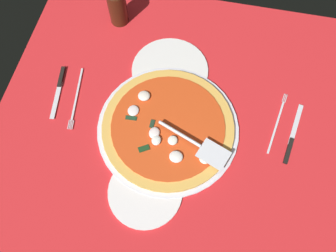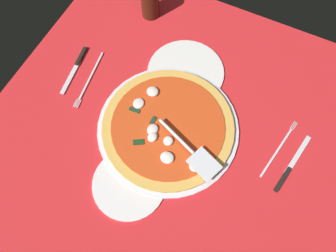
% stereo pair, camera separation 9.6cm
% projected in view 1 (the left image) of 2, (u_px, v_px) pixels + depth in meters
% --- Properties ---
extents(ground_plane, '(1.11, 1.11, 0.01)m').
position_uv_depth(ground_plane, '(172.00, 134.00, 0.98)').
color(ground_plane, red).
extents(checker_pattern, '(1.11, 1.11, 0.00)m').
position_uv_depth(checker_pattern, '(172.00, 133.00, 0.98)').
color(checker_pattern, white).
rests_on(checker_pattern, ground_plane).
extents(pizza_pan, '(0.43, 0.43, 0.01)m').
position_uv_depth(pizza_pan, '(168.00, 128.00, 0.98)').
color(pizza_pan, silver).
rests_on(pizza_pan, ground_plane).
extents(dinner_plate_left, '(0.21, 0.21, 0.01)m').
position_uv_depth(dinner_plate_left, '(145.00, 192.00, 0.90)').
color(dinner_plate_left, silver).
rests_on(dinner_plate_left, ground_plane).
extents(dinner_plate_right, '(0.25, 0.25, 0.01)m').
position_uv_depth(dinner_plate_right, '(170.00, 70.00, 1.06)').
color(dinner_plate_right, silver).
rests_on(dinner_plate_right, ground_plane).
extents(pizza, '(0.40, 0.40, 0.03)m').
position_uv_depth(pizza, '(168.00, 127.00, 0.96)').
color(pizza, gold).
rests_on(pizza, pizza_pan).
extents(pizza_server, '(0.12, 0.22, 0.01)m').
position_uv_depth(pizza_server, '(198.00, 145.00, 0.92)').
color(pizza_server, silver).
rests_on(pizza_server, pizza).
extents(place_setting_near, '(0.23, 0.15, 0.01)m').
position_uv_depth(place_setting_near, '(284.00, 131.00, 0.98)').
color(place_setting_near, white).
rests_on(place_setting_near, ground_plane).
extents(place_setting_far, '(0.22, 0.16, 0.01)m').
position_uv_depth(place_setting_far, '(68.00, 93.00, 1.03)').
color(place_setting_far, white).
rests_on(place_setting_far, ground_plane).
extents(beer_bottle, '(0.06, 0.06, 0.22)m').
position_uv_depth(beer_bottle, '(117.00, 3.00, 1.07)').
color(beer_bottle, '#3B1B0E').
rests_on(beer_bottle, ground_plane).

